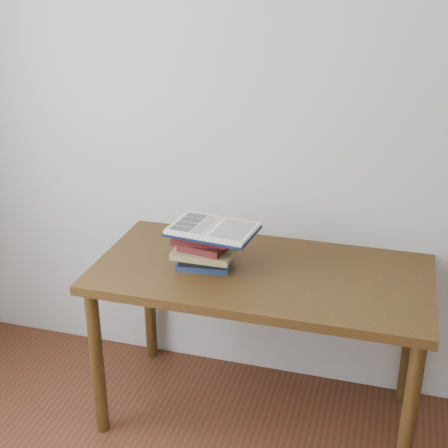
% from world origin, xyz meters
% --- Properties ---
extents(room_shell, '(3.54, 3.54, 2.62)m').
position_xyz_m(room_shell, '(-0.08, 0.01, 1.63)').
color(room_shell, beige).
rests_on(room_shell, ground).
extents(desk, '(1.47, 0.73, 0.79)m').
position_xyz_m(desk, '(-0.01, 1.38, 0.69)').
color(desk, '#4C2F13').
rests_on(desk, ground).
extents(book_stack, '(0.28, 0.19, 0.18)m').
position_xyz_m(book_stack, '(-0.26, 1.34, 0.88)').
color(book_stack, navy).
rests_on(book_stack, desk).
extents(open_book, '(0.39, 0.29, 0.03)m').
position_xyz_m(open_book, '(-0.22, 1.33, 0.98)').
color(open_book, black).
rests_on(open_book, book_stack).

